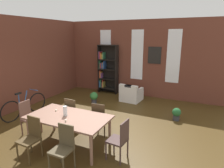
{
  "coord_description": "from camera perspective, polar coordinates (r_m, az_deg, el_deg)",
  "views": [
    {
      "loc": [
        2.7,
        -4.28,
        2.72
      ],
      "look_at": [
        -0.05,
        1.54,
        1.09
      ],
      "focal_mm": 30.99,
      "sensor_mm": 36.0,
      "label": 1
    }
  ],
  "objects": [
    {
      "name": "ground_plane",
      "position": [
        5.74,
        -6.28,
        -14.12
      ],
      "size": [
        10.51,
        10.51,
        0.0
      ],
      "primitive_type": "plane",
      "color": "#463315"
    },
    {
      "name": "back_wall_brick",
      "position": [
        8.87,
        7.49,
        7.43
      ],
      "size": [
        7.74,
        0.12,
        3.38
      ],
      "primitive_type": "cube",
      "color": "brown",
      "rests_on": "ground"
    },
    {
      "name": "left_wall_brick",
      "position": [
        7.55,
        -29.54,
        4.54
      ],
      "size": [
        0.12,
        9.09,
        3.38
      ],
      "primitive_type": "cube",
      "color": "brown",
      "rests_on": "ground"
    },
    {
      "name": "window_pane_0",
      "position": [
        9.39,
        -1.88,
        8.95
      ],
      "size": [
        0.55,
        0.02,
        2.2
      ],
      "primitive_type": "cube",
      "color": "white"
    },
    {
      "name": "window_pane_1",
      "position": [
        8.78,
        7.39,
        8.48
      ],
      "size": [
        0.55,
        0.02,
        2.2
      ],
      "primitive_type": "cube",
      "color": "white"
    },
    {
      "name": "window_pane_2",
      "position": [
        8.43,
        17.68,
        7.7
      ],
      "size": [
        0.55,
        0.02,
        2.2
      ],
      "primitive_type": "cube",
      "color": "white"
    },
    {
      "name": "dining_table",
      "position": [
        4.97,
        -12.7,
        -10.07
      ],
      "size": [
        2.03,
        1.09,
        0.78
      ],
      "color": "#89614F",
      "rests_on": "ground"
    },
    {
      "name": "vase_on_table",
      "position": [
        4.94,
        -13.67,
        -7.72
      ],
      "size": [
        0.1,
        0.1,
        0.25
      ],
      "primitive_type": "cylinder",
      "color": "silver",
      "rests_on": "dining_table"
    },
    {
      "name": "tealight_candle_0",
      "position": [
        4.66,
        -13.52,
        -10.47
      ],
      "size": [
        0.04,
        0.04,
        0.05
      ],
      "primitive_type": "cylinder",
      "color": "silver",
      "rests_on": "dining_table"
    },
    {
      "name": "tealight_candle_1",
      "position": [
        5.32,
        -16.19,
        -7.48
      ],
      "size": [
        0.04,
        0.04,
        0.05
      ],
      "primitive_type": "cylinder",
      "color": "silver",
      "rests_on": "dining_table"
    },
    {
      "name": "dining_chair_head_right",
      "position": [
        4.41,
        2.37,
        -15.81
      ],
      "size": [
        0.43,
        0.43,
        0.95
      ],
      "color": "#45312E",
      "rests_on": "ground"
    },
    {
      "name": "dining_chair_near_right",
      "position": [
        4.27,
        -14.13,
        -17.36
      ],
      "size": [
        0.4,
        0.4,
        0.95
      ],
      "color": "#4C402A",
      "rests_on": "ground"
    },
    {
      "name": "dining_chair_head_left",
      "position": [
        5.94,
        -23.37,
        -8.8
      ],
      "size": [
        0.41,
        0.41,
        0.95
      ],
      "color": "brown",
      "rests_on": "ground"
    },
    {
      "name": "dining_chair_far_left",
      "position": [
        5.86,
        -11.51,
        -8.19
      ],
      "size": [
        0.41,
        0.41,
        0.95
      ],
      "color": "#473722",
      "rests_on": "ground"
    },
    {
      "name": "dining_chair_near_left",
      "position": [
        4.84,
        -22.76,
        -14.09
      ],
      "size": [
        0.41,
        0.41,
        0.95
      ],
      "color": "#4A381E",
      "rests_on": "ground"
    },
    {
      "name": "dining_chair_far_right",
      "position": [
        5.39,
        -3.54,
        -9.93
      ],
      "size": [
        0.42,
        0.42,
        0.95
      ],
      "color": "#372918",
      "rests_on": "ground"
    },
    {
      "name": "bookshelf_tall",
      "position": [
        9.25,
        -1.61,
        4.46
      ],
      "size": [
        0.95,
        0.34,
        2.29
      ],
      "color": "black",
      "rests_on": "ground"
    },
    {
      "name": "armchair_white",
      "position": [
        8.24,
        5.64,
        -3.07
      ],
      "size": [
        0.86,
        0.86,
        0.75
      ],
      "color": "silver",
      "rests_on": "ground"
    },
    {
      "name": "bicycle_second",
      "position": [
        7.3,
        -24.35,
        -5.99
      ],
      "size": [
        0.44,
        1.74,
        0.9
      ],
      "color": "black",
      "rests_on": "ground"
    },
    {
      "name": "potted_plant_by_shelf",
      "position": [
        6.73,
        18.47,
        -8.29
      ],
      "size": [
        0.28,
        0.28,
        0.42
      ],
      "color": "#333338",
      "rests_on": "ground"
    },
    {
      "name": "potted_plant_corner",
      "position": [
        7.97,
        -5.36,
        -3.81
      ],
      "size": [
        0.33,
        0.33,
        0.46
      ],
      "color": "#333338",
      "rests_on": "ground"
    },
    {
      "name": "framed_picture",
      "position": [
        8.57,
        12.42,
        8.28
      ],
      "size": [
        0.56,
        0.03,
        0.72
      ],
      "primitive_type": "cube",
      "color": "black"
    }
  ]
}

